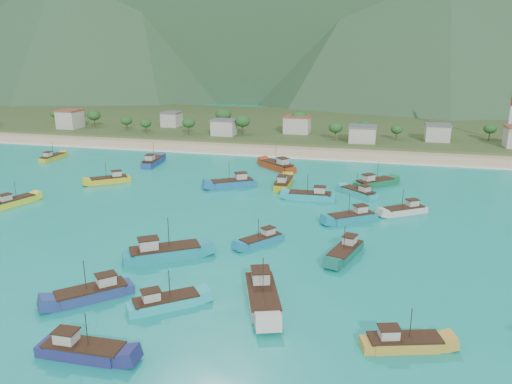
% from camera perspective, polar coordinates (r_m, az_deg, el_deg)
% --- Properties ---
extents(ground, '(600.00, 600.00, 0.00)m').
position_cam_1_polar(ground, '(95.72, -4.65, -4.47)').
color(ground, '#0C8C86').
rests_on(ground, ground).
extents(beach, '(400.00, 18.00, 1.20)m').
position_cam_1_polar(beach, '(169.68, 3.96, 4.62)').
color(beach, beige).
rests_on(beach, ground).
extents(land, '(400.00, 110.00, 2.40)m').
position_cam_1_polar(land, '(229.10, 6.75, 7.52)').
color(land, '#385123').
rests_on(land, ground).
extents(surf_line, '(400.00, 2.50, 0.08)m').
position_cam_1_polar(surf_line, '(160.53, 3.35, 3.97)').
color(surf_line, white).
rests_on(surf_line, ground).
extents(village, '(213.11, 26.25, 7.11)m').
position_cam_1_polar(village, '(190.04, 8.35, 7.12)').
color(village, beige).
rests_on(village, ground).
extents(vegetation, '(271.95, 25.88, 8.83)m').
position_cam_1_polar(vegetation, '(194.62, 2.61, 7.64)').
color(vegetation, '#235623').
rests_on(vegetation, ground).
extents(boat_1, '(11.81, 10.94, 7.35)m').
position_cam_1_polar(boat_1, '(143.86, 2.51, 2.95)').
color(boat_1, '#A03412').
rests_on(boat_1, ground).
extents(boat_2, '(9.38, 8.27, 5.73)m').
position_cam_1_polar(boat_2, '(69.50, -10.38, -12.40)').
color(boat_2, '#27B1BC').
rests_on(boat_2, ground).
extents(boat_3, '(3.07, 9.87, 5.81)m').
position_cam_1_polar(boat_3, '(168.88, -22.26, 3.63)').
color(boat_3, gold).
rests_on(boat_3, ground).
extents(boat_5, '(9.71, 8.79, 5.99)m').
position_cam_1_polar(boat_5, '(134.75, -16.38, 1.30)').
color(boat_5, gold).
rests_on(boat_5, ground).
extents(boat_7, '(7.34, 8.69, 5.23)m').
position_cam_1_polar(boat_7, '(89.34, 0.61, -5.57)').
color(boat_7, teal).
rests_on(boat_7, ground).
extents(boat_8, '(9.79, 5.37, 5.55)m').
position_cam_1_polar(boat_8, '(62.63, 16.42, -16.29)').
color(boat_8, gold).
rests_on(boat_8, ground).
extents(boat_10, '(4.45, 11.87, 6.86)m').
position_cam_1_polar(boat_10, '(153.03, -11.70, 3.39)').
color(boat_10, navy).
rests_on(boat_10, ground).
extents(boat_11, '(10.84, 3.56, 6.34)m').
position_cam_1_polar(boat_11, '(115.56, 6.30, -0.50)').
color(boat_11, '#1EA7B1').
rests_on(boat_11, ground).
extents(boat_12, '(3.53, 11.18, 6.57)m').
position_cam_1_polar(boat_12, '(125.79, 3.17, 0.96)').
color(boat_12, '#AFA418').
rests_on(boat_12, ground).
extents(boat_15, '(11.67, 9.04, 6.86)m').
position_cam_1_polar(boat_15, '(125.58, -2.66, 0.97)').
color(boat_15, '#1C66A0').
rests_on(boat_15, ground).
extents(boat_16, '(10.38, 10.06, 6.59)m').
position_cam_1_polar(boat_16, '(129.47, 13.38, 0.98)').
color(boat_16, '#12663D').
rests_on(boat_16, ground).
extents(boat_17, '(9.63, 7.95, 5.76)m').
position_cam_1_polar(boat_17, '(109.68, 16.63, -2.06)').
color(boat_17, silver).
rests_on(boat_17, ground).
extents(boat_18, '(5.73, 10.23, 5.80)m').
position_cam_1_polar(boat_18, '(123.19, -25.95, -1.07)').
color(boat_18, yellow).
rests_on(boat_18, ground).
extents(boat_19, '(10.25, 3.28, 6.01)m').
position_cam_1_polar(boat_19, '(62.07, -19.21, -16.79)').
color(boat_19, navy).
rests_on(boat_19, ground).
extents(boat_20, '(12.70, 10.16, 7.53)m').
position_cam_1_polar(boat_20, '(84.26, -10.52, -6.92)').
color(boat_20, teal).
rests_on(boat_20, ground).
extents(boat_21, '(5.77, 10.69, 6.06)m').
position_cam_1_polar(boat_21, '(85.27, 10.17, -6.81)').
color(boat_21, '#146454').
rests_on(boat_21, ground).
extents(boat_22, '(9.78, 9.76, 6.30)m').
position_cam_1_polar(boat_22, '(74.12, -18.13, -11.00)').
color(boat_22, navy).
rests_on(boat_22, ground).
extents(boat_24, '(10.17, 8.62, 6.13)m').
position_cam_1_polar(boat_24, '(102.46, 10.91, -2.90)').
color(boat_24, teal).
rests_on(boat_24, ground).
extents(boat_25, '(9.19, 8.60, 5.75)m').
position_cam_1_polar(boat_25, '(120.33, 11.65, -0.13)').
color(boat_25, teal).
rests_on(boat_25, ground).
extents(boat_26, '(7.73, 13.23, 7.51)m').
position_cam_1_polar(boat_26, '(69.43, 0.72, -11.85)').
color(boat_26, beige).
rests_on(boat_26, ground).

